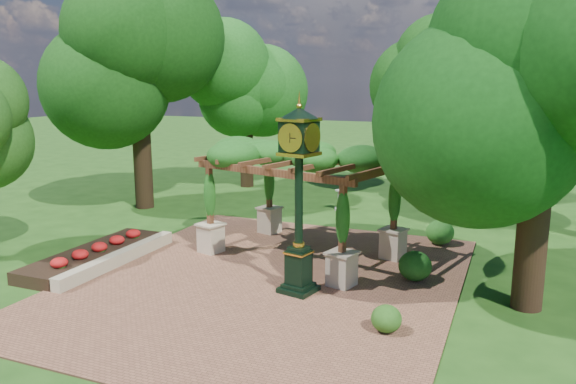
% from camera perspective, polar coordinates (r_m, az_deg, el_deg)
% --- Properties ---
extents(ground, '(120.00, 120.00, 0.00)m').
position_cam_1_polar(ground, '(14.72, -3.80, -10.22)').
color(ground, '#1E4714').
rests_on(ground, ground).
extents(brick_plaza, '(10.00, 12.00, 0.04)m').
position_cam_1_polar(brick_plaza, '(15.55, -2.15, -8.91)').
color(brick_plaza, brown).
rests_on(brick_plaza, ground).
extents(border_wall, '(0.35, 5.00, 0.40)m').
position_cam_1_polar(border_wall, '(17.45, -16.81, -6.51)').
color(border_wall, '#C6B793').
rests_on(border_wall, ground).
extents(flower_bed, '(1.50, 5.00, 0.36)m').
position_cam_1_polar(flower_bed, '(18.02, -19.04, -6.14)').
color(flower_bed, red).
rests_on(flower_bed, ground).
extents(pedestal_clock, '(1.13, 1.13, 4.81)m').
position_cam_1_polar(pedestal_clock, '(13.92, 1.11, 0.88)').
color(pedestal_clock, black).
rests_on(pedestal_clock, brick_plaza).
extents(pergola, '(6.37, 4.86, 3.56)m').
position_cam_1_polar(pergola, '(16.95, 1.29, 2.92)').
color(pergola, beige).
rests_on(pergola, brick_plaza).
extents(sundial, '(0.61, 0.61, 0.86)m').
position_cam_1_polar(sundial, '(23.77, 5.35, -0.92)').
color(sundial, gray).
rests_on(sundial, ground).
extents(shrub_front, '(0.68, 0.68, 0.60)m').
position_cam_1_polar(shrub_front, '(12.59, 9.96, -12.56)').
color(shrub_front, '#245117').
rests_on(shrub_front, brick_plaza).
extents(shrub_mid, '(0.94, 0.94, 0.81)m').
position_cam_1_polar(shrub_mid, '(15.71, 12.79, -7.34)').
color(shrub_mid, '#194C15').
rests_on(shrub_mid, brick_plaza).
extents(shrub_back, '(1.21, 1.21, 0.82)m').
position_cam_1_polar(shrub_back, '(19.26, 15.19, -3.97)').
color(shrub_back, '#296B1F').
rests_on(shrub_back, brick_plaza).
extents(tree_west_near, '(4.98, 4.98, 9.37)m').
position_cam_1_polar(tree_west_near, '(24.41, -15.07, 13.38)').
color(tree_west_near, '#2F1F13').
rests_on(tree_west_near, ground).
extents(tree_west_far, '(4.24, 4.24, 7.23)m').
position_cam_1_polar(tree_west_far, '(28.51, -4.32, 10.43)').
color(tree_west_far, black).
rests_on(tree_west_far, ground).
extents(tree_north, '(4.38, 4.38, 7.92)m').
position_cam_1_polar(tree_north, '(27.30, 14.21, 11.06)').
color(tree_north, '#311C13').
rests_on(tree_north, ground).
extents(tree_east_near, '(4.61, 4.61, 8.23)m').
position_cam_1_polar(tree_east_near, '(13.97, 24.81, 11.33)').
color(tree_east_near, '#372216').
rests_on(tree_east_near, ground).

